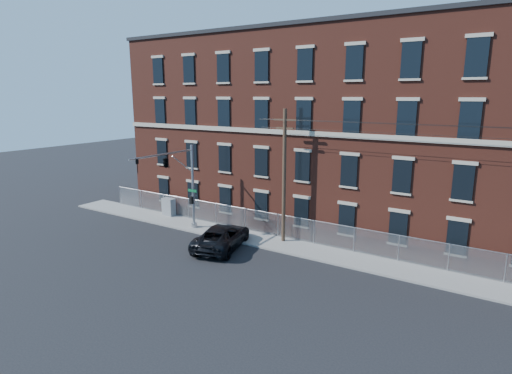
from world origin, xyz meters
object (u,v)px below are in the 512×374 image
(pickup_truck, at_px, (222,237))
(utility_pole_near, at_px, (284,174))
(utility_cabinet, at_px, (169,207))
(traffic_signal_mast, at_px, (172,170))

(pickup_truck, bearing_deg, utility_pole_near, -148.61)
(utility_pole_near, relative_size, utility_cabinet, 6.30)
(utility_pole_near, relative_size, pickup_truck, 1.63)
(pickup_truck, bearing_deg, traffic_signal_mast, -15.66)
(traffic_signal_mast, relative_size, utility_cabinet, 4.41)
(traffic_signal_mast, height_order, pickup_truck, traffic_signal_mast)
(utility_pole_near, distance_m, utility_cabinet, 13.15)
(traffic_signal_mast, relative_size, pickup_truck, 1.14)
(utility_pole_near, bearing_deg, traffic_signal_mast, -156.86)
(traffic_signal_mast, relative_size, utility_pole_near, 0.70)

